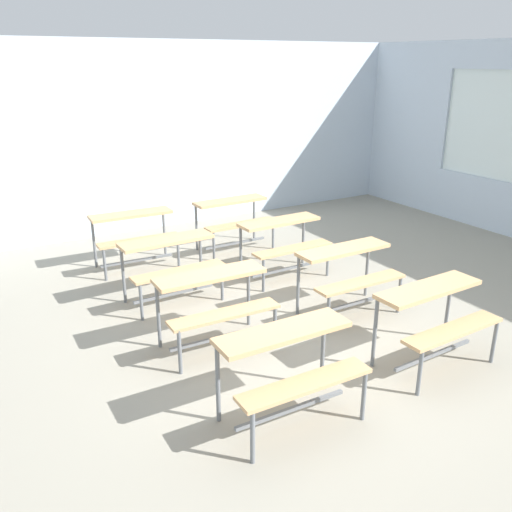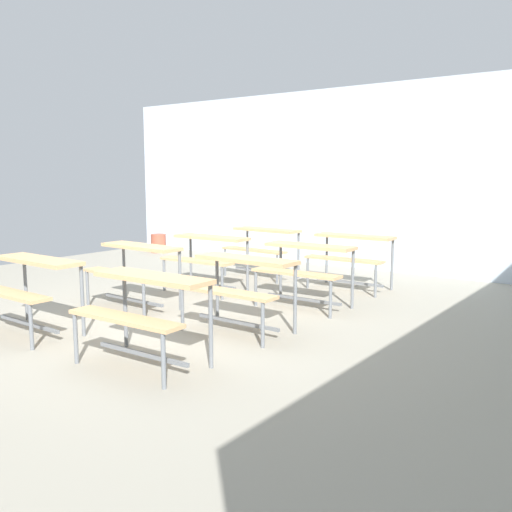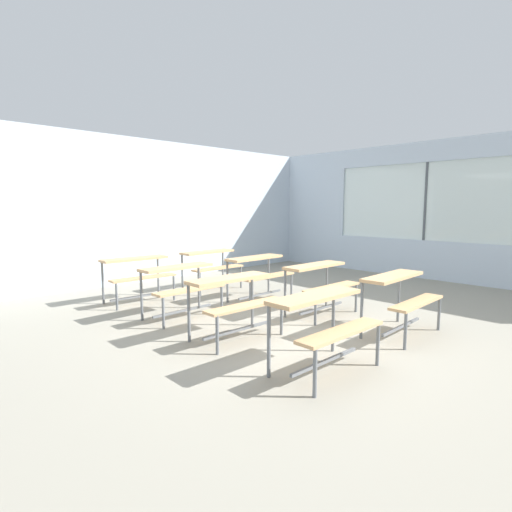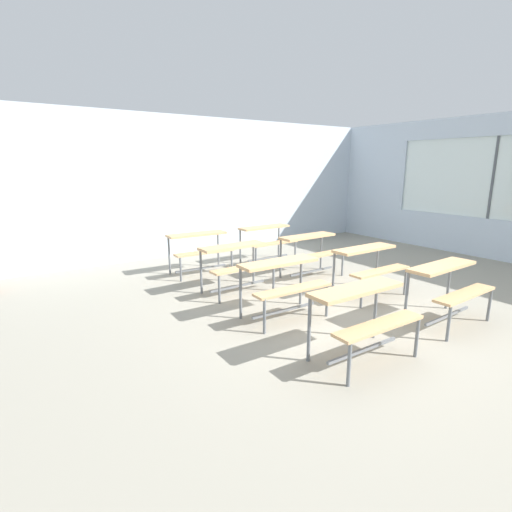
# 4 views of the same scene
# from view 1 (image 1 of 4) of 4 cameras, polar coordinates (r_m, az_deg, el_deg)

# --- Properties ---
(ground) EXTENTS (10.00, 9.00, 0.05)m
(ground) POSITION_cam_1_polar(r_m,az_deg,el_deg) (5.62, 3.79, -9.06)
(ground) COLOR gray
(wall_back) EXTENTS (10.00, 0.12, 3.00)m
(wall_back) POSITION_cam_1_polar(r_m,az_deg,el_deg) (9.06, -12.45, 11.97)
(wall_back) COLOR silver
(wall_back) RESTS_ON ground
(desk_bench_r0c0) EXTENTS (1.11, 0.61, 0.74)m
(desk_bench_r0c0) POSITION_cam_1_polar(r_m,az_deg,el_deg) (4.22, 3.63, -10.50)
(desk_bench_r0c0) COLOR tan
(desk_bench_r0c0) RESTS_ON ground
(desk_bench_r0c1) EXTENTS (1.12, 0.62, 0.74)m
(desk_bench_r0c1) POSITION_cam_1_polar(r_m,az_deg,el_deg) (5.21, 18.47, -5.30)
(desk_bench_r0c1) COLOR tan
(desk_bench_r0c1) RESTS_ON ground
(desk_bench_r1c0) EXTENTS (1.11, 0.62, 0.74)m
(desk_bench_r1c0) POSITION_cam_1_polar(r_m,az_deg,el_deg) (5.26, -4.34, -4.03)
(desk_bench_r1c0) COLOR tan
(desk_bench_r1c0) RESTS_ON ground
(desk_bench_r1c1) EXTENTS (1.10, 0.59, 0.74)m
(desk_bench_r1c1) POSITION_cam_1_polar(r_m,az_deg,el_deg) (6.03, 9.77, -1.02)
(desk_bench_r1c1) COLOR tan
(desk_bench_r1c1) RESTS_ON ground
(desk_bench_r2c0) EXTENTS (1.12, 0.62, 0.74)m
(desk_bench_r2c0) POSITION_cam_1_polar(r_m,az_deg,el_deg) (6.32, -8.96, 0.02)
(desk_bench_r2c0) COLOR tan
(desk_bench_r2c0) RESTS_ON ground
(desk_bench_r2c1) EXTENTS (1.11, 0.61, 0.74)m
(desk_bench_r2c1) POSITION_cam_1_polar(r_m,az_deg,el_deg) (6.99, 2.95, 2.20)
(desk_bench_r2c1) COLOR tan
(desk_bench_r2c1) RESTS_ON ground
(desk_bench_r3c0) EXTENTS (1.12, 0.63, 0.74)m
(desk_bench_r3c0) POSITION_cam_1_polar(r_m,az_deg,el_deg) (7.49, -12.72, 2.95)
(desk_bench_r3c0) COLOR tan
(desk_bench_r3c0) RESTS_ON ground
(desk_bench_r3c1) EXTENTS (1.11, 0.61, 0.74)m
(desk_bench_r3c1) POSITION_cam_1_polar(r_m,az_deg,el_deg) (8.02, -2.34, 4.57)
(desk_bench_r3c1) COLOR tan
(desk_bench_r3c1) RESTS_ON ground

